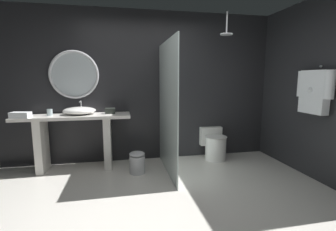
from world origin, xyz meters
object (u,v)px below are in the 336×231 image
(waste_bin, at_px, (137,162))
(folded_hand_towel, at_px, (20,115))
(round_wall_mirror, at_px, (74,75))
(hanging_bathrobe, at_px, (314,90))
(toilet, at_px, (214,144))
(tissue_box, at_px, (110,111))
(vessel_sink, at_px, (79,111))
(rain_shower_head, at_px, (226,32))
(tumbler_cup, at_px, (50,112))

(waste_bin, xyz_separation_m, folded_hand_towel, (-1.66, 0.24, 0.75))
(round_wall_mirror, distance_m, folded_hand_towel, 1.00)
(hanging_bathrobe, bearing_deg, toilet, 131.39)
(tissue_box, height_order, toilet, tissue_box)
(vessel_sink, bearing_deg, rain_shower_head, -6.49)
(tumbler_cup, xyz_separation_m, toilet, (2.73, 0.03, -0.67))
(rain_shower_head, bearing_deg, tissue_box, 171.62)
(vessel_sink, bearing_deg, tissue_box, 1.03)
(waste_bin, bearing_deg, hanging_bathrobe, -16.18)
(round_wall_mirror, xyz_separation_m, rain_shower_head, (2.42, -0.46, 0.67))
(round_wall_mirror, height_order, rain_shower_head, rain_shower_head)
(round_wall_mirror, bearing_deg, toilet, -4.63)
(toilet, bearing_deg, tumbler_cup, -179.44)
(tissue_box, height_order, hanging_bathrobe, hanging_bathrobe)
(tissue_box, bearing_deg, toilet, -0.40)
(tissue_box, bearing_deg, round_wall_mirror, 162.10)
(round_wall_mirror, bearing_deg, folded_hand_towel, -152.50)
(rain_shower_head, distance_m, toilet, 1.94)
(hanging_bathrobe, bearing_deg, round_wall_mirror, 158.69)
(tumbler_cup, xyz_separation_m, folded_hand_towel, (-0.36, -0.15, -0.01))
(vessel_sink, distance_m, waste_bin, 1.24)
(toilet, height_order, folded_hand_towel, folded_hand_towel)
(rain_shower_head, bearing_deg, toilet, 99.58)
(vessel_sink, distance_m, rain_shower_head, 2.67)
(folded_hand_towel, bearing_deg, hanging_bathrobe, -13.02)
(folded_hand_towel, bearing_deg, tumbler_cup, 22.80)
(vessel_sink, xyz_separation_m, toilet, (2.30, -0.00, -0.68))
(toilet, relative_size, waste_bin, 1.67)
(toilet, bearing_deg, rain_shower_head, -80.42)
(vessel_sink, distance_m, tissue_box, 0.48)
(tumbler_cup, height_order, round_wall_mirror, round_wall_mirror)
(vessel_sink, distance_m, hanging_bathrobe, 3.49)
(tumbler_cup, distance_m, rain_shower_head, 3.06)
(tissue_box, height_order, rain_shower_head, rain_shower_head)
(rain_shower_head, height_order, toilet, rain_shower_head)
(tissue_box, distance_m, folded_hand_towel, 1.28)
(round_wall_mirror, bearing_deg, vessel_sink, -66.60)
(tissue_box, relative_size, hanging_bathrobe, 0.24)
(rain_shower_head, distance_m, hanging_bathrobe, 1.56)
(vessel_sink, distance_m, tumbler_cup, 0.44)
(toilet, bearing_deg, vessel_sink, 179.89)
(round_wall_mirror, height_order, folded_hand_towel, round_wall_mirror)
(tumbler_cup, bearing_deg, hanging_bathrobe, -16.39)
(folded_hand_towel, bearing_deg, waste_bin, -8.30)
(round_wall_mirror, distance_m, hanging_bathrobe, 3.62)
(tumbler_cup, relative_size, folded_hand_towel, 0.38)
(vessel_sink, height_order, waste_bin, vessel_sink)
(toilet, xyz_separation_m, waste_bin, (-1.43, -0.42, -0.09))
(toilet, bearing_deg, tissue_box, 179.60)
(round_wall_mirror, distance_m, toilet, 2.69)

